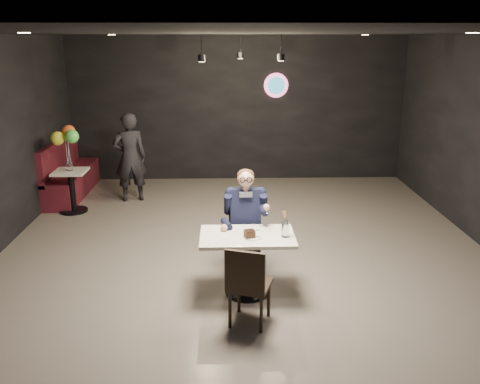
{
  "coord_description": "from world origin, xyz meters",
  "views": [
    {
      "loc": [
        -0.27,
        -6.2,
        2.96
      ],
      "look_at": [
        -0.08,
        -0.1,
        1.09
      ],
      "focal_mm": 38.0,
      "sensor_mm": 36.0,
      "label": 1
    }
  ],
  "objects_px": {
    "chair_far": "(245,240)",
    "passerby": "(130,157)",
    "main_table": "(247,264)",
    "booth_bench": "(70,168)",
    "side_table": "(72,193)",
    "balloon_vase": "(70,166)",
    "sundae_glass": "(285,229)",
    "chair_near": "(250,283)",
    "seated_man": "(245,221)"
  },
  "relations": [
    {
      "from": "seated_man",
      "to": "chair_far",
      "type": "bearing_deg",
      "value": -90.0
    },
    {
      "from": "chair_far",
      "to": "passerby",
      "type": "xyz_separation_m",
      "value": [
        -2.01,
        3.17,
        0.37
      ]
    },
    {
      "from": "main_table",
      "to": "passerby",
      "type": "relative_size",
      "value": 0.67
    },
    {
      "from": "chair_far",
      "to": "passerby",
      "type": "height_order",
      "value": "passerby"
    },
    {
      "from": "chair_near",
      "to": "balloon_vase",
      "type": "distance_m",
      "value": 4.75
    },
    {
      "from": "chair_near",
      "to": "seated_man",
      "type": "bearing_deg",
      "value": 107.87
    },
    {
      "from": "main_table",
      "to": "passerby",
      "type": "distance_m",
      "value": 4.25
    },
    {
      "from": "chair_far",
      "to": "seated_man",
      "type": "xyz_separation_m",
      "value": [
        0.0,
        0.0,
        0.26
      ]
    },
    {
      "from": "seated_man",
      "to": "sundae_glass",
      "type": "height_order",
      "value": "seated_man"
    },
    {
      "from": "chair_far",
      "to": "sundae_glass",
      "type": "bearing_deg",
      "value": -54.78
    },
    {
      "from": "chair_near",
      "to": "side_table",
      "type": "relative_size",
      "value": 1.35
    },
    {
      "from": "main_table",
      "to": "seated_man",
      "type": "distance_m",
      "value": 0.65
    },
    {
      "from": "chair_far",
      "to": "chair_near",
      "type": "distance_m",
      "value": 1.2
    },
    {
      "from": "seated_man",
      "to": "passerby",
      "type": "distance_m",
      "value": 3.75
    },
    {
      "from": "main_table",
      "to": "passerby",
      "type": "bearing_deg",
      "value": 118.44
    },
    {
      "from": "main_table",
      "to": "chair_far",
      "type": "bearing_deg",
      "value": 90.0
    },
    {
      "from": "side_table",
      "to": "chair_far",
      "type": "bearing_deg",
      "value": -40.68
    },
    {
      "from": "chair_near",
      "to": "booth_bench",
      "type": "bearing_deg",
      "value": 142.3
    },
    {
      "from": "main_table",
      "to": "chair_far",
      "type": "distance_m",
      "value": 0.56
    },
    {
      "from": "seated_man",
      "to": "passerby",
      "type": "height_order",
      "value": "passerby"
    },
    {
      "from": "booth_bench",
      "to": "passerby",
      "type": "bearing_deg",
      "value": -16.24
    },
    {
      "from": "chair_near",
      "to": "seated_man",
      "type": "xyz_separation_m",
      "value": [
        0.0,
        1.2,
        0.26
      ]
    },
    {
      "from": "main_table",
      "to": "side_table",
      "type": "distance_m",
      "value": 4.25
    },
    {
      "from": "main_table",
      "to": "sundae_glass",
      "type": "distance_m",
      "value": 0.64
    },
    {
      "from": "passerby",
      "to": "booth_bench",
      "type": "bearing_deg",
      "value": -30.74
    },
    {
      "from": "sundae_glass",
      "to": "balloon_vase",
      "type": "distance_m",
      "value": 4.6
    },
    {
      "from": "chair_far",
      "to": "side_table",
      "type": "bearing_deg",
      "value": 139.32
    },
    {
      "from": "chair_near",
      "to": "balloon_vase",
      "type": "bearing_deg",
      "value": 146.15
    },
    {
      "from": "booth_bench",
      "to": "side_table",
      "type": "bearing_deg",
      "value": -73.3
    },
    {
      "from": "main_table",
      "to": "booth_bench",
      "type": "bearing_deg",
      "value": 128.46
    },
    {
      "from": "side_table",
      "to": "balloon_vase",
      "type": "relative_size",
      "value": 4.51
    },
    {
      "from": "chair_near",
      "to": "seated_man",
      "type": "distance_m",
      "value": 1.22
    },
    {
      "from": "balloon_vase",
      "to": "sundae_glass",
      "type": "bearing_deg",
      "value": -42.95
    },
    {
      "from": "sundae_glass",
      "to": "chair_near",
      "type": "bearing_deg",
      "value": -126.49
    },
    {
      "from": "passerby",
      "to": "chair_near",
      "type": "bearing_deg",
      "value": 100.27
    },
    {
      "from": "main_table",
      "to": "chair_near",
      "type": "height_order",
      "value": "chair_near"
    },
    {
      "from": "main_table",
      "to": "balloon_vase",
      "type": "xyz_separation_m",
      "value": [
        -2.93,
        3.07,
        0.45
      ]
    },
    {
      "from": "chair_far",
      "to": "passerby",
      "type": "distance_m",
      "value": 3.77
    },
    {
      "from": "seated_man",
      "to": "passerby",
      "type": "bearing_deg",
      "value": 122.45
    },
    {
      "from": "booth_bench",
      "to": "balloon_vase",
      "type": "bearing_deg",
      "value": -73.3
    },
    {
      "from": "sundae_glass",
      "to": "side_table",
      "type": "height_order",
      "value": "sundae_glass"
    },
    {
      "from": "main_table",
      "to": "sundae_glass",
      "type": "height_order",
      "value": "sundae_glass"
    },
    {
      "from": "balloon_vase",
      "to": "passerby",
      "type": "distance_m",
      "value": 1.12
    },
    {
      "from": "chair_near",
      "to": "sundae_glass",
      "type": "xyz_separation_m",
      "value": [
        0.43,
        0.58,
        0.39
      ]
    },
    {
      "from": "main_table",
      "to": "chair_far",
      "type": "height_order",
      "value": "chair_far"
    },
    {
      "from": "sundae_glass",
      "to": "passerby",
      "type": "height_order",
      "value": "passerby"
    },
    {
      "from": "seated_man",
      "to": "booth_bench",
      "type": "xyz_separation_m",
      "value": [
        -3.23,
        3.52,
        -0.18
      ]
    },
    {
      "from": "main_table",
      "to": "booth_bench",
      "type": "xyz_separation_m",
      "value": [
        -3.23,
        4.07,
        0.17
      ]
    },
    {
      "from": "balloon_vase",
      "to": "passerby",
      "type": "xyz_separation_m",
      "value": [
        0.92,
        0.64,
        0.0
      ]
    },
    {
      "from": "booth_bench",
      "to": "passerby",
      "type": "relative_size",
      "value": 1.31
    }
  ]
}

